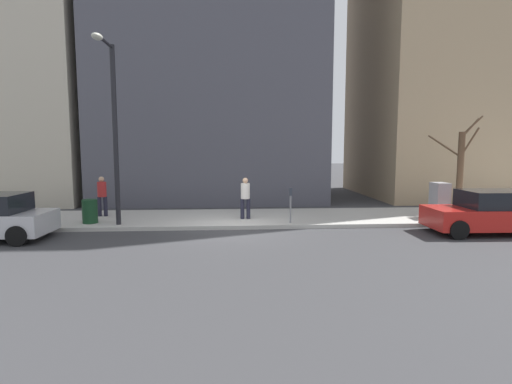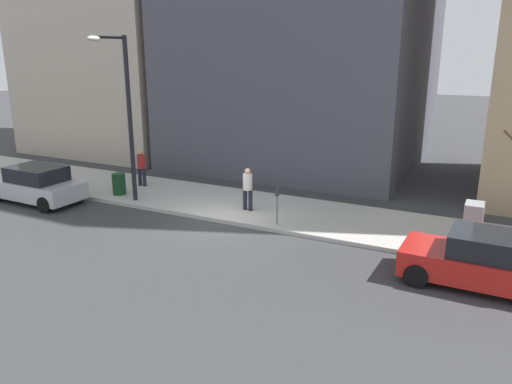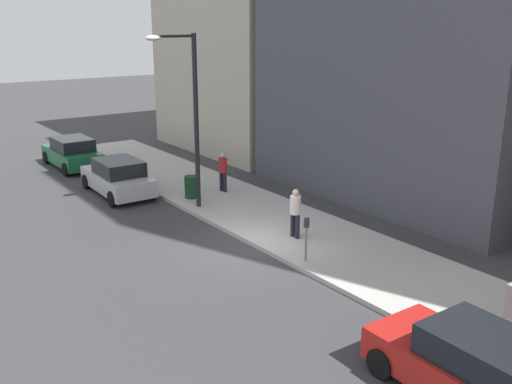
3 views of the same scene
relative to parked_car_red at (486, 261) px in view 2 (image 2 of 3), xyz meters
The scene contains 11 objects.
ground_plane 9.12m from the parked_car_red, 82.45° to the left, with size 120.00×120.00×0.00m, color #38383A.
sidewalk 9.59m from the parked_car_red, 70.48° to the left, with size 4.00×36.00×0.15m, color #B2AFA8.
parked_car_red is the anchor object (origin of this frame).
parked_car_silver 17.09m from the parked_car_red, 89.72° to the left, with size 2.02×4.24×1.52m.
parking_meter 7.02m from the parked_car_red, 76.44° to the left, with size 0.14×0.10×1.35m.
utility_box 2.55m from the parked_car_red, 11.82° to the left, with size 0.83×0.61×1.43m.
streetlamp 13.75m from the parked_car_red, 83.65° to the left, with size 1.97×0.32×6.50m.
trash_bin 14.58m from the parked_car_red, 81.74° to the left, with size 0.56×0.56×0.90m, color #14381E.
pedestrian_near_meter 8.90m from the parked_car_red, 72.84° to the left, with size 0.36×0.40×1.66m.
pedestrian_midblock 14.89m from the parked_car_red, 75.87° to the left, with size 0.36×0.40×1.66m.
office_tower_right 25.59m from the parked_car_red, 61.83° to the left, with size 9.90×9.90×15.12m, color #BCB29E.
Camera 2 is at (-14.81, -9.04, 6.15)m, focal length 35.00 mm.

